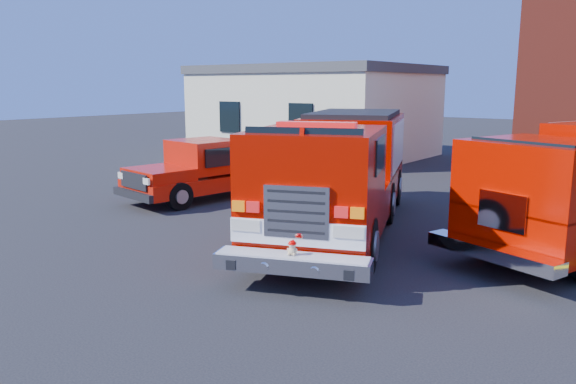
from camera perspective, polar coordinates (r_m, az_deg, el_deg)
The scene contains 4 objects.
ground at distance 12.59m, azimuth 3.30°, elevation -5.00°, with size 100.00×100.00×0.00m, color black.
side_building at distance 27.95m, azimuth 2.80°, elevation 8.28°, with size 10.20×8.20×4.35m.
fire_engine at distance 13.37m, azimuth 5.36°, elevation 2.15°, with size 5.61×9.21×2.75m.
pickup_truck at distance 17.49m, azimuth -7.73°, elevation 2.24°, with size 2.80×5.74×1.80m.
Camera 1 is at (6.70, -10.10, 3.42)m, focal length 35.00 mm.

